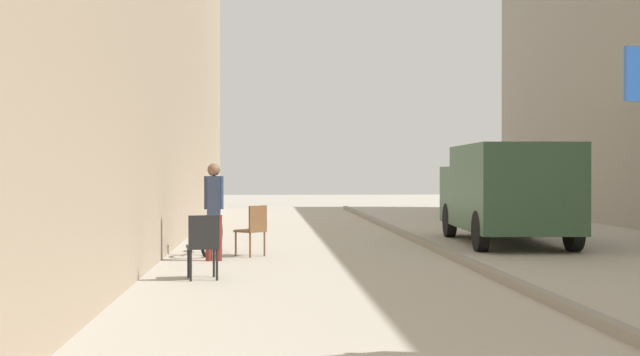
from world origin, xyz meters
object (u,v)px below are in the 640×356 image
at_px(cafe_chair_near_window, 203,242).
at_px(cafe_chair_by_doorway, 254,227).
at_px(delivery_van, 506,190).
at_px(pedestrian_main_foreground, 214,205).
at_px(bicycle_leaning, 212,234).

xyz_separation_m(cafe_chair_near_window, cafe_chair_by_doorway, (0.68, 3.15, 0.00)).
bearing_deg(delivery_van, pedestrian_main_foreground, -151.26).
height_order(cafe_chair_near_window, cafe_chair_by_doorway, same).
bearing_deg(cafe_chair_near_window, bicycle_leaning, 81.36).
distance_m(pedestrian_main_foreground, delivery_van, 6.76).
bearing_deg(delivery_van, cafe_chair_by_doorway, -154.26).
relative_size(pedestrian_main_foreground, bicycle_leaning, 0.97).
relative_size(bicycle_leaning, cafe_chair_by_doorway, 1.87).
distance_m(pedestrian_main_foreground, cafe_chair_by_doorway, 1.05).
bearing_deg(cafe_chair_by_doorway, delivery_van, -23.60).
xyz_separation_m(delivery_van, cafe_chair_by_doorway, (-5.42, -2.25, -0.61)).
xyz_separation_m(pedestrian_main_foreground, cafe_chair_near_window, (0.00, -2.48, -0.44)).
distance_m(bicycle_leaning, cafe_chair_near_window, 3.65).
bearing_deg(bicycle_leaning, cafe_chair_by_doorway, -23.44).
xyz_separation_m(delivery_van, bicycle_leaning, (-6.21, -1.76, -0.78)).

